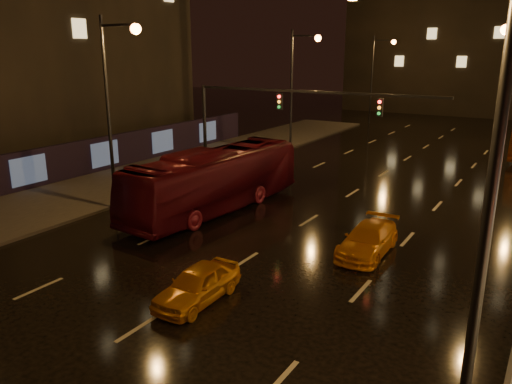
% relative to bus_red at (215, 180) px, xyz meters
% --- Properties ---
extents(ground, '(140.00, 140.00, 0.00)m').
position_rel_bus_red_xyz_m(ground, '(5.12, 5.02, -1.66)').
color(ground, black).
rests_on(ground, ground).
extents(sidewalk_left, '(7.00, 70.00, 0.15)m').
position_rel_bus_red_xyz_m(sidewalk_left, '(-8.38, 0.02, -1.58)').
color(sidewalk_left, '#38332D').
rests_on(sidewalk_left, ground).
extents(hoarding_left, '(0.30, 46.00, 2.50)m').
position_rel_bus_red_xyz_m(hoarding_left, '(-12.08, -2.98, -0.41)').
color(hoarding_left, black).
rests_on(hoarding_left, ground).
extents(traffic_signal, '(15.31, 0.32, 6.20)m').
position_rel_bus_red_xyz_m(traffic_signal, '(0.06, 5.02, 3.08)').
color(traffic_signal, black).
rests_on(traffic_signal, ground).
extents(streetlight_right, '(2.64, 0.50, 10.00)m').
position_rel_bus_red_xyz_m(streetlight_right, '(14.04, -12.98, 4.77)').
color(streetlight_right, black).
rests_on(streetlight_right, ground).
extents(bus_red, '(3.49, 12.06, 3.32)m').
position_rel_bus_red_xyz_m(bus_red, '(0.00, 0.00, 0.00)').
color(bus_red, '#4C0A14').
rests_on(bus_red, ground).
extents(taxi_near, '(1.54, 3.71, 1.26)m').
position_rel_bus_red_xyz_m(taxi_near, '(5.62, -8.68, -1.03)').
color(taxi_near, '#C37012').
rests_on(taxi_near, ground).
extents(taxi_far, '(1.85, 4.33, 1.24)m').
position_rel_bus_red_xyz_m(taxi_far, '(9.12, -1.56, -1.04)').
color(taxi_far, orange).
rests_on(taxi_far, ground).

